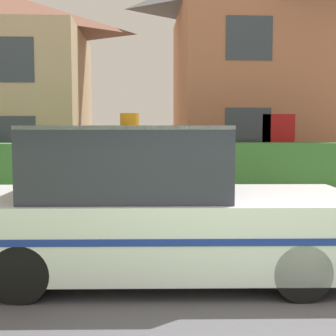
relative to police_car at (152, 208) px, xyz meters
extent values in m
cube|color=#4C4C51|center=(0.80, 1.44, -0.79)|extent=(28.00, 6.31, 0.01)
cube|color=#3D7F38|center=(0.11, 6.98, -0.15)|extent=(11.69, 0.76, 1.29)
cylinder|color=black|center=(1.44, -0.88, -0.50)|extent=(0.59, 0.22, 0.58)
cylinder|color=black|center=(1.51, 0.75, -0.50)|extent=(0.59, 0.22, 0.58)
cylinder|color=black|center=(-1.29, -0.76, -0.50)|extent=(0.59, 0.22, 0.58)
cylinder|color=black|center=(-1.22, 0.87, -0.50)|extent=(0.59, 0.22, 0.58)
cube|color=silver|center=(0.11, 0.00, -0.24)|extent=(4.48, 2.02, 0.78)
cube|color=#232833|center=(-0.25, 0.01, 0.54)|extent=(2.20, 1.74, 0.78)
cube|color=silver|center=(-0.25, 0.01, 0.92)|extent=(2.20, 1.74, 0.04)
cube|color=navy|center=(0.07, -0.92, -0.18)|extent=(4.19, 0.19, 0.07)
cube|color=navy|center=(0.15, 0.91, -0.18)|extent=(4.19, 0.19, 0.07)
cylinder|color=orange|center=(-0.25, 0.01, 1.00)|extent=(0.21, 0.21, 0.14)
cube|color=#333D47|center=(-3.89, 8.66, 0.58)|extent=(1.40, 0.02, 1.30)
cube|color=#333D47|center=(-3.89, 8.66, 2.85)|extent=(1.40, 0.02, 1.30)
cube|color=#A86B4C|center=(5.34, 11.73, 2.13)|extent=(8.10, 6.09, 5.86)
cube|color=red|center=(4.05, 8.68, 0.25)|extent=(1.00, 0.02, 2.10)
cube|color=#333D47|center=(3.11, 8.68, 0.84)|extent=(1.40, 0.02, 1.30)
cube|color=#333D47|center=(3.11, 8.68, 3.54)|extent=(1.40, 0.02, 1.30)
camera|label=1|loc=(-0.13, -5.28, 0.92)|focal=50.00mm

